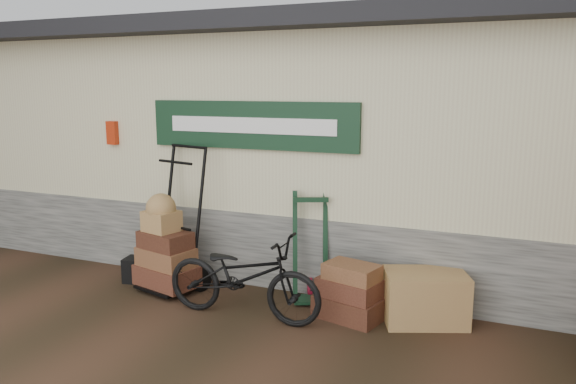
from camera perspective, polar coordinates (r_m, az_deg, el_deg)
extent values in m
plane|color=black|center=(6.01, -5.15, -12.82)|extent=(80.00, 80.00, 0.00)
cube|color=#4C4C47|center=(8.27, 3.77, -2.91)|extent=(14.00, 3.54, 0.90)
cube|color=beige|center=(8.05, 3.90, 7.52)|extent=(14.00, 3.50, 2.10)
cube|color=black|center=(7.93, 3.64, 15.80)|extent=(14.40, 4.10, 0.20)
cube|color=black|center=(6.52, -3.77, 6.78)|extent=(2.60, 0.06, 0.55)
cube|color=white|center=(6.49, -3.91, 6.76)|extent=(2.10, 0.01, 0.18)
cube|color=#AD270C|center=(7.64, -17.36, 5.77)|extent=(0.14, 0.10, 0.30)
cube|color=brown|center=(6.01, 13.75, -10.36)|extent=(0.95, 0.80, 0.53)
cube|color=black|center=(7.27, -15.05, -7.63)|extent=(0.35, 0.31, 0.30)
imported|color=black|center=(5.88, -4.59, -8.07)|extent=(0.63, 1.74, 1.01)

